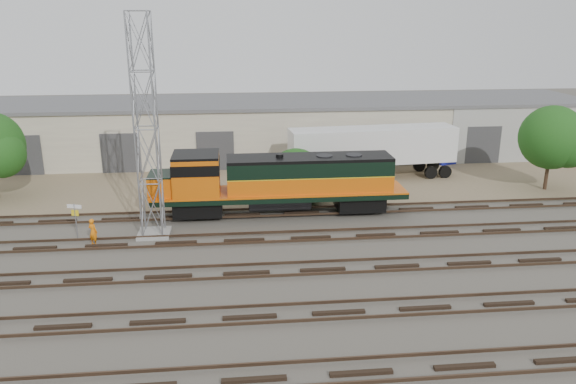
{
  "coord_description": "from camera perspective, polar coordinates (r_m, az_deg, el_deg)",
  "views": [
    {
      "loc": [
        -4.54,
        -29.58,
        12.78
      ],
      "look_at": [
        -1.13,
        4.0,
        2.2
      ],
      "focal_mm": 35.0,
      "sensor_mm": 36.0,
      "label": 1
    }
  ],
  "objects": [
    {
      "name": "tree_east",
      "position": [
        46.78,
        25.58,
        4.83
      ],
      "size": [
        5.05,
        4.81,
        6.49
      ],
      "color": "#382619",
      "rests_on": "ground"
    },
    {
      "name": "dumpster_blue",
      "position": [
        52.99,
        15.6,
        3.63
      ],
      "size": [
        1.95,
        1.89,
        1.5
      ],
      "primitive_type": "cube",
      "rotation": [
        0.0,
        0.0,
        0.28
      ],
      "color": "navy",
      "rests_on": "ground"
    },
    {
      "name": "warehouse",
      "position": [
        53.71,
        -0.81,
        6.54
      ],
      "size": [
        58.4,
        10.4,
        5.3
      ],
      "color": "beige",
      "rests_on": "ground"
    },
    {
      "name": "ground",
      "position": [
        32.54,
        2.7,
        -5.74
      ],
      "size": [
        140.0,
        140.0,
        0.0
      ],
      "primitive_type": "plane",
      "color": "#47423A",
      "rests_on": "ground"
    },
    {
      "name": "tracks",
      "position": [
        29.8,
        3.55,
        -7.85
      ],
      "size": [
        80.0,
        20.4,
        0.28
      ],
      "color": "black",
      "rests_on": "ground"
    },
    {
      "name": "semi_trailer",
      "position": [
        46.45,
        8.97,
        4.58
      ],
      "size": [
        13.82,
        3.94,
        4.19
      ],
      "rotation": [
        0.0,
        0.0,
        0.09
      ],
      "color": "white",
      "rests_on": "ground"
    },
    {
      "name": "locomotive",
      "position": [
        37.18,
        -1.3,
        1.09
      ],
      "size": [
        16.91,
        2.97,
        4.07
      ],
      "color": "black",
      "rests_on": "tracks"
    },
    {
      "name": "signal_tower",
      "position": [
        33.61,
        -14.17,
        5.91
      ],
      "size": [
        1.93,
        1.93,
        13.08
      ],
      "rotation": [
        0.0,
        0.0,
        -0.03
      ],
      "color": "gray",
      "rests_on": "ground"
    },
    {
      "name": "sign_post",
      "position": [
        35.54,
        -20.81,
        -2.17
      ],
      "size": [
        0.89,
        0.29,
        2.23
      ],
      "color": "gray",
      "rests_on": "ground"
    },
    {
      "name": "dirt_strip",
      "position": [
        46.59,
        0.01,
        1.5
      ],
      "size": [
        80.0,
        16.0,
        0.02
      ],
      "primitive_type": "cube",
      "color": "#726047",
      "rests_on": "ground"
    },
    {
      "name": "worker",
      "position": [
        34.62,
        -19.2,
        -3.84
      ],
      "size": [
        0.7,
        0.63,
        1.61
      ],
      "primitive_type": "imported",
      "rotation": [
        0.0,
        0.0,
        2.61
      ],
      "color": "orange",
      "rests_on": "ground"
    },
    {
      "name": "tree_mid",
      "position": [
        40.48,
        1.13,
        1.46
      ],
      "size": [
        4.2,
        4.0,
        4.0
      ],
      "color": "#382619",
      "rests_on": "ground"
    }
  ]
}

